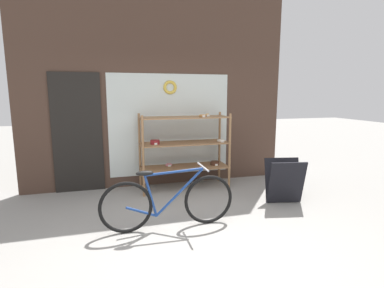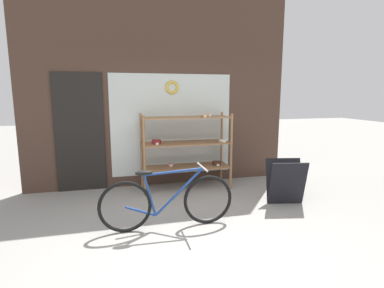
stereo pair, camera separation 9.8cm
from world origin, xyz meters
TOP-DOWN VIEW (x-y plane):
  - ground_plane at (0.00, 0.00)m, footprint 30.00×30.00m
  - storefront_facade at (-0.04, 2.49)m, footprint 4.96×0.13m
  - display_case at (0.39, 2.08)m, footprint 1.61×0.56m
  - bicycle at (-0.24, 0.52)m, footprint 1.76×0.46m
  - sandwich_board at (1.72, 0.91)m, footprint 0.63×0.48m

SIDE VIEW (x-z plane):
  - ground_plane at x=0.00m, z-range 0.00..0.00m
  - sandwich_board at x=1.72m, z-range 0.01..0.71m
  - bicycle at x=-0.24m, z-range -0.04..0.76m
  - display_case at x=0.39m, z-range 0.13..1.52m
  - storefront_facade at x=-0.04m, z-range -0.06..3.63m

